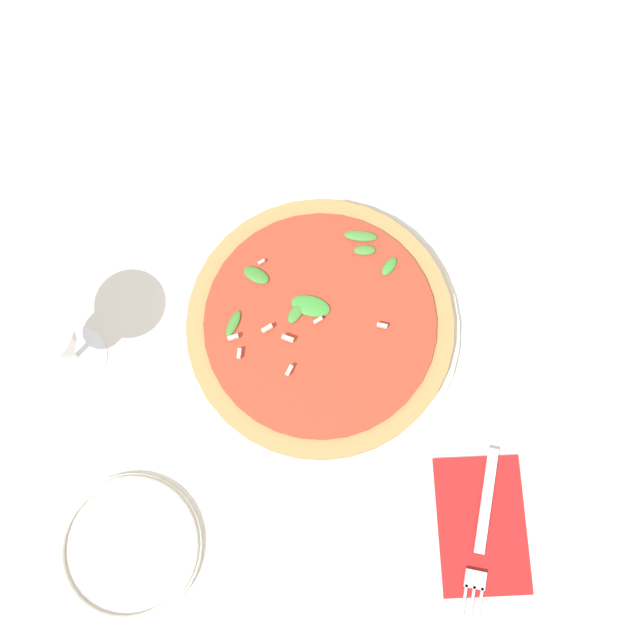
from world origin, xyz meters
name	(u,v)px	position (x,y,z in m)	size (l,w,h in m)	color
ground_plane	(332,329)	(0.00, 0.00, 0.00)	(6.00, 6.00, 0.00)	silver
pizza_arugula_main	(320,323)	(0.00, -0.01, 0.02)	(0.34, 0.34, 0.05)	silver
wine_glass	(46,337)	(0.03, -0.32, 0.10)	(0.09, 0.09, 0.15)	white
napkin	(482,525)	(0.24, 0.17, 0.00)	(0.16, 0.10, 0.01)	#B21E1E
fork	(482,532)	(0.25, 0.17, 0.01)	(0.19, 0.06, 0.00)	silver
side_plate_white	(129,547)	(0.25, -0.24, 0.01)	(0.17, 0.17, 0.02)	silver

